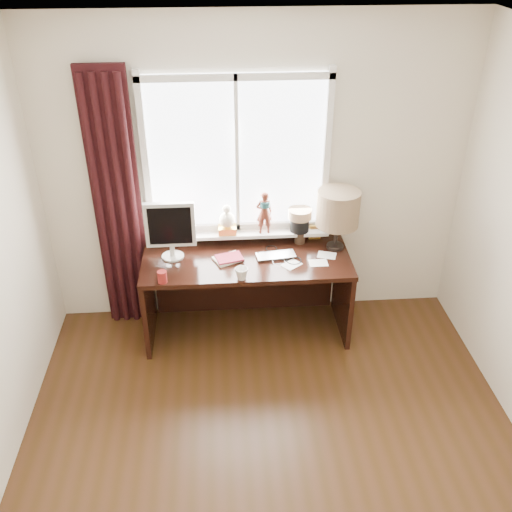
{
  "coord_description": "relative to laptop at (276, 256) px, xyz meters",
  "views": [
    {
      "loc": [
        -0.32,
        -2.33,
        3.18
      ],
      "look_at": [
        -0.05,
        1.25,
        1.0
      ],
      "focal_mm": 40.0,
      "sensor_mm": 36.0,
      "label": 1
    }
  ],
  "objects": [
    {
      "name": "curtain",
      "position": [
        -1.28,
        0.27,
        0.35
      ],
      "size": [
        0.38,
        0.09,
        2.25
      ],
      "color": "black",
      "rests_on": "floor"
    },
    {
      "name": "monitor",
      "position": [
        -0.84,
        0.06,
        0.27
      ],
      "size": [
        0.4,
        0.18,
        0.49
      ],
      "color": "beige",
      "rests_on": "desk"
    },
    {
      "name": "red_cup",
      "position": [
        -0.9,
        -0.3,
        0.04
      ],
      "size": [
        0.07,
        0.07,
        0.1
      ],
      "primitive_type": "cylinder",
      "color": "maroon",
      "rests_on": "desk"
    },
    {
      "name": "notebook_stack",
      "position": [
        -0.39,
        -0.02,
        0.0
      ],
      "size": [
        0.27,
        0.24,
        0.03
      ],
      "color": "beige",
      "rests_on": "desk"
    },
    {
      "name": "floor",
      "position": [
        -0.14,
        -1.63,
        -0.76
      ],
      "size": [
        3.5,
        4.0,
        0.0
      ],
      "primitive_type": "cube",
      "color": "#432514",
      "rests_on": "ground"
    },
    {
      "name": "desk_cables",
      "position": [
        0.08,
        -0.0,
        -0.01
      ],
      "size": [
        0.3,
        0.34,
        0.01
      ],
      "color": "black",
      "rests_on": "desk"
    },
    {
      "name": "wall_back",
      "position": [
        -0.14,
        0.37,
        0.54
      ],
      "size": [
        3.5,
        0.0,
        2.6
      ],
      "primitive_type": "cube",
      "rotation": [
        1.57,
        0.0,
        0.0
      ],
      "color": "beige",
      "rests_on": "ground"
    },
    {
      "name": "desk",
      "position": [
        -0.24,
        0.09,
        -0.26
      ],
      "size": [
        1.7,
        0.7,
        0.75
      ],
      "color": "black",
      "rests_on": "floor"
    },
    {
      "name": "ceiling",
      "position": [
        -0.14,
        -1.63,
        1.84
      ],
      "size": [
        3.5,
        4.0,
        0.0
      ],
      "primitive_type": "cube",
      "color": "white",
      "rests_on": "wall_back"
    },
    {
      "name": "icon_frame",
      "position": [
        0.36,
        0.28,
        0.05
      ],
      "size": [
        0.1,
        0.02,
        0.13
      ],
      "color": "gold",
      "rests_on": "desk"
    },
    {
      "name": "brush_holder",
      "position": [
        0.23,
        0.22,
        0.05
      ],
      "size": [
        0.09,
        0.09,
        0.25
      ],
      "color": "black",
      "rests_on": "desk"
    },
    {
      "name": "laptop",
      "position": [
        0.0,
        0.0,
        0.0
      ],
      "size": [
        0.34,
        0.24,
        0.03
      ],
      "primitive_type": "imported",
      "rotation": [
        0.0,
        0.0,
        0.12
      ],
      "color": "silver",
      "rests_on": "desk"
    },
    {
      "name": "mug",
      "position": [
        -0.3,
        -0.3,
        0.04
      ],
      "size": [
        0.14,
        0.14,
        0.1
      ],
      "primitive_type": "imported",
      "rotation": [
        0.0,
        0.0,
        0.8
      ],
      "color": "white",
      "rests_on": "desk"
    },
    {
      "name": "window",
      "position": [
        -0.27,
        0.31,
        0.54
      ],
      "size": [
        1.52,
        0.21,
        1.4
      ],
      "color": "white",
      "rests_on": "ground"
    },
    {
      "name": "table_lamp",
      "position": [
        0.51,
        0.11,
        0.35
      ],
      "size": [
        0.35,
        0.35,
        0.52
      ],
      "color": "black",
      "rests_on": "desk"
    },
    {
      "name": "loose_papers",
      "position": [
        0.29,
        -0.08,
        -0.01
      ],
      "size": [
        0.49,
        0.29,
        0.0
      ],
      "color": "white",
      "rests_on": "desk"
    }
  ]
}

